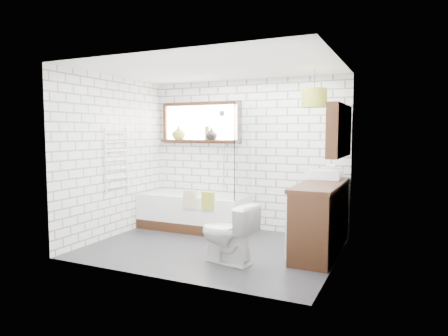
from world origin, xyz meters
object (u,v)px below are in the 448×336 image
at_px(basin, 324,174).
at_px(pendant, 314,98).
at_px(toilet, 227,233).
at_px(bathtub, 194,211).
at_px(vanity, 321,217).

bearing_deg(basin, pendant, -105.93).
relative_size(toilet, pendant, 2.20).
xyz_separation_m(bathtub, vanity, (2.21, -0.44, 0.18)).
height_order(basin, pendant, pendant).
height_order(bathtub, toilet, toilet).
distance_m(vanity, pendant, 1.64).
xyz_separation_m(toilet, pendant, (0.82, 1.09, 1.72)).
distance_m(toilet, pendant, 2.19).
height_order(basin, toilet, basin).
bearing_deg(bathtub, basin, 0.89).
xyz_separation_m(bathtub, basin, (2.15, 0.03, 0.73)).
distance_m(basin, pendant, 1.13).
xyz_separation_m(basin, toilet, (-0.91, -1.42, -0.65)).
height_order(vanity, toilet, vanity).
bearing_deg(basin, vanity, -82.77).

